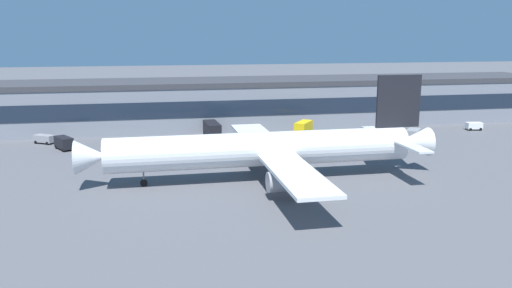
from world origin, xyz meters
The scene contains 10 objects.
ground_plane centered at (0.00, 0.00, 0.00)m, with size 600.00×600.00×0.00m, color #56565B.
terminal_building centered at (0.00, 55.05, 5.82)m, with size 158.91×18.94×11.59m.
airliner centered at (-4.61, 5.33, 4.99)m, with size 57.13×48.81×16.34m.
fuel_truck centered at (-9.38, 41.34, 1.88)m, with size 3.35×8.57×3.35m.
crew_van centered at (-39.99, 34.33, 1.46)m, with size 4.46×5.61×2.55m.
baggage_tug centered at (53.34, 37.65, 1.09)m, with size 3.82×2.47×1.85m.
pushback_tractor centered at (35.11, 32.68, 1.05)m, with size 5.00×5.39×1.75m.
stair_truck centered at (10.66, 37.03, 1.98)m, with size 5.43×6.28×3.55m.
follow_me_car centered at (-45.05, 41.06, 1.09)m, with size 4.73×3.99×1.85m.
belt_loader centered at (-23.99, 33.57, 1.15)m, with size 6.54×2.51×1.95m.
Camera 1 is at (-21.62, -73.40, 23.21)m, focal length 36.59 mm.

